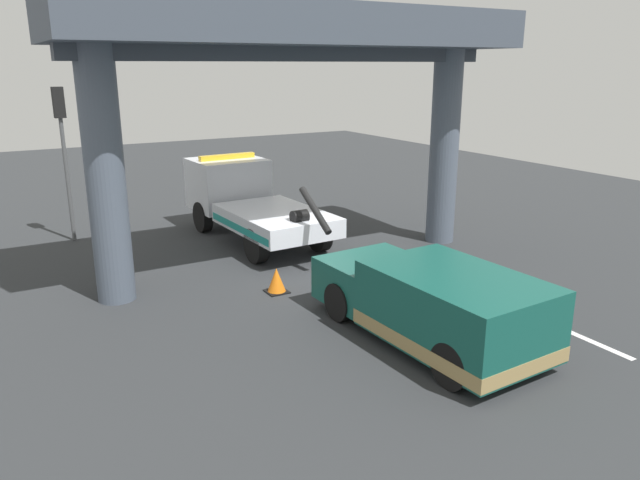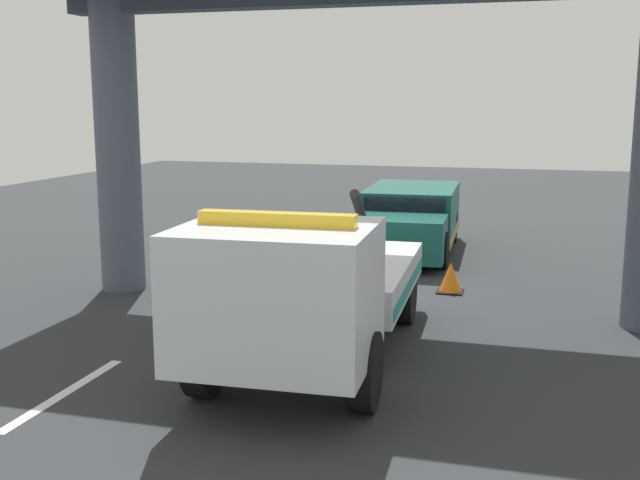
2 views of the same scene
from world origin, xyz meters
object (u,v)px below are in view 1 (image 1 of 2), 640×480
(towed_van_green, at_px, (434,305))
(traffic_cone_orange, at_px, (276,281))
(traffic_light_near, at_px, (94,152))
(tow_truck_white, at_px, (247,199))
(traffic_light_far, at_px, (62,131))

(towed_van_green, height_order, traffic_cone_orange, towed_van_green)
(traffic_light_near, bearing_deg, tow_truck_white, -60.63)
(tow_truck_white, xyz_separation_m, traffic_cone_orange, (-5.07, 1.45, -0.91))
(traffic_light_far, bearing_deg, tow_truck_white, -113.93)
(traffic_light_far, bearing_deg, traffic_light_near, 180.00)
(traffic_light_near, distance_m, traffic_cone_orange, 5.21)
(tow_truck_white, height_order, traffic_cone_orange, tow_truck_white)
(traffic_light_near, relative_size, traffic_cone_orange, 7.62)
(traffic_light_far, xyz_separation_m, traffic_cone_orange, (-7.28, -3.52, -3.12))
(traffic_light_near, bearing_deg, towed_van_green, -141.45)
(towed_van_green, relative_size, traffic_light_near, 1.13)
(tow_truck_white, distance_m, towed_van_green, 9.09)
(tow_truck_white, xyz_separation_m, towed_van_green, (-9.08, -0.04, -0.42))
(towed_van_green, bearing_deg, traffic_light_far, 23.92)
(towed_van_green, distance_m, traffic_light_near, 8.44)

